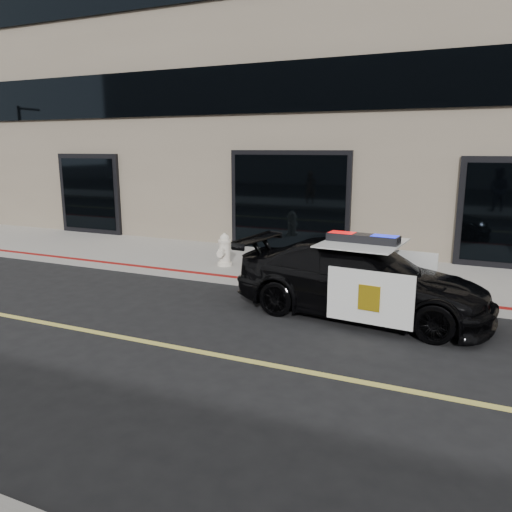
% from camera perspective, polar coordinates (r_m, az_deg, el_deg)
% --- Properties ---
extents(ground, '(120.00, 120.00, 0.00)m').
position_cam_1_polar(ground, '(7.59, -7.78, -10.57)').
color(ground, black).
rests_on(ground, ground).
extents(sidewalk_n, '(60.00, 3.50, 0.15)m').
position_cam_1_polar(sidewalk_n, '(12.12, 5.33, -1.43)').
color(sidewalk_n, gray).
rests_on(sidewalk_n, ground).
extents(building_n, '(60.00, 7.00, 12.00)m').
position_cam_1_polar(building_n, '(17.12, 11.88, 22.33)').
color(building_n, '#756856').
rests_on(building_n, ground).
extents(police_car, '(2.63, 4.81, 1.47)m').
position_cam_1_polar(police_car, '(9.02, 11.92, -2.61)').
color(police_car, black).
rests_on(police_car, ground).
extents(fire_hydrant, '(0.36, 0.50, 0.79)m').
position_cam_1_polar(fire_hydrant, '(11.99, -3.62, 0.63)').
color(fire_hydrant, white).
rests_on(fire_hydrant, sidewalk_n).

